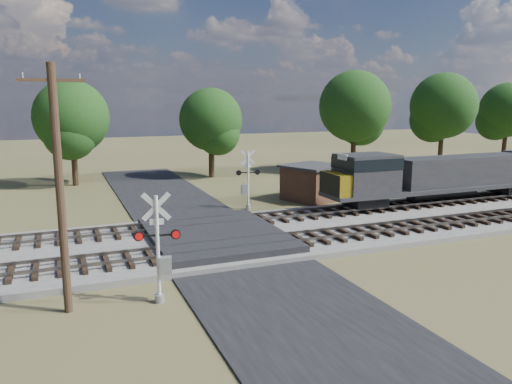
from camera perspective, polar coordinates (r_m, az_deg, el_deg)
name	(u,v)px	position (r m, az deg, el deg)	size (l,w,h in m)	color
ground	(218,244)	(27.30, -4.37, -5.95)	(160.00, 160.00, 0.00)	#4C4C28
ballast_bed	(368,223)	(32.00, 12.70, -3.42)	(140.00, 10.00, 0.30)	gray
road	(218,243)	(27.29, -4.37, -5.87)	(7.00, 60.00, 0.08)	black
crossing_panel	(215,236)	(27.67, -4.69, -5.05)	(7.00, 9.00, 0.62)	#262628
track_near	(286,240)	(26.49, 3.42, -5.53)	(140.00, 2.60, 0.33)	black
track_far	(251,219)	(30.93, -0.54, -3.14)	(140.00, 2.60, 0.33)	black
crossing_signal_near	(160,257)	(19.54, -10.86, -7.35)	(1.74, 0.46, 4.35)	silver
crossing_signal_far	(247,185)	(35.35, -1.05, 0.85)	(1.71, 0.44, 4.26)	silver
utility_pole	(60,185)	(18.94, -21.54, 0.73)	(2.20, 0.30, 9.00)	#342417
equipment_shed	(313,182)	(38.88, 6.54, 1.11)	(5.22, 5.22, 2.75)	#462D1E
treeline	(203,108)	(48.60, -6.07, 9.49)	(80.13, 10.02, 11.54)	black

